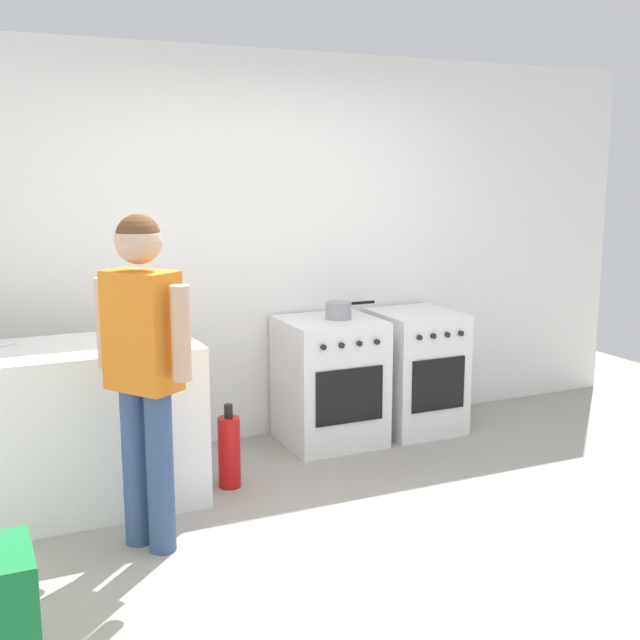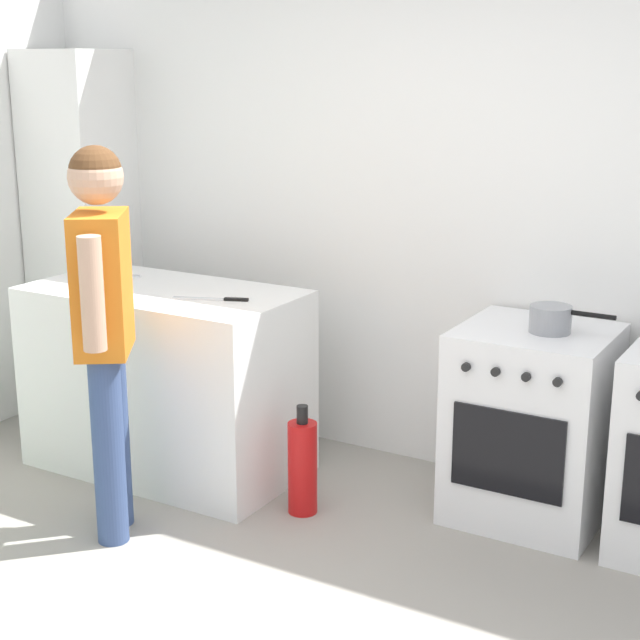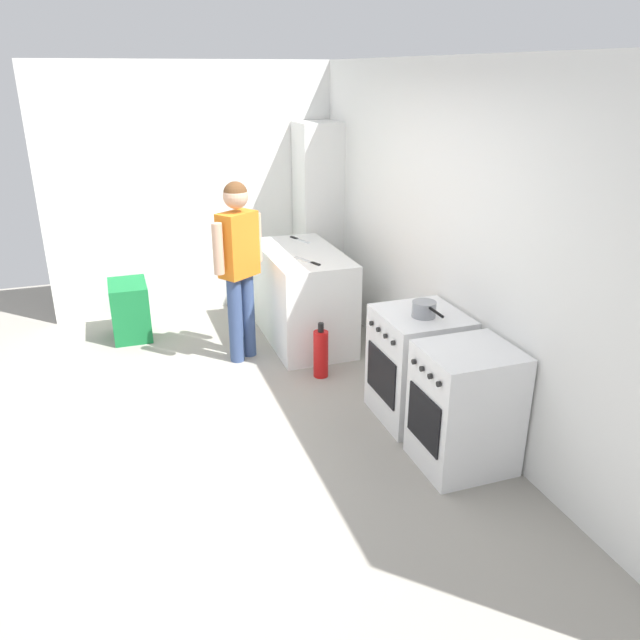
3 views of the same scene
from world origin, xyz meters
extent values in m
plane|color=gray|center=(0.00, 0.00, 0.00)|extent=(8.00, 8.00, 0.00)
cube|color=white|center=(0.00, 1.95, 1.30)|extent=(6.00, 0.10, 2.60)
cube|color=white|center=(-2.60, 0.40, 1.30)|extent=(0.10, 3.10, 2.60)
cube|color=white|center=(-1.35, 1.20, 0.45)|extent=(1.30, 0.70, 0.90)
cube|color=white|center=(0.35, 1.58, 0.42)|extent=(0.63, 0.60, 0.85)
cube|color=black|center=(0.35, 1.27, 0.40)|extent=(0.47, 0.01, 0.36)
cylinder|color=black|center=(0.21, 1.46, 0.85)|extent=(0.20, 0.20, 0.01)
cylinder|color=black|center=(0.49, 1.46, 0.85)|extent=(0.20, 0.20, 0.01)
cylinder|color=black|center=(0.21, 1.70, 0.85)|extent=(0.20, 0.20, 0.01)
cylinder|color=black|center=(0.49, 1.70, 0.85)|extent=(0.20, 0.20, 0.01)
cylinder|color=black|center=(0.16, 1.26, 0.74)|extent=(0.04, 0.02, 0.04)
cylinder|color=black|center=(0.29, 1.26, 0.74)|extent=(0.04, 0.02, 0.04)
cylinder|color=black|center=(0.41, 1.26, 0.74)|extent=(0.04, 0.02, 0.04)
cylinder|color=black|center=(0.54, 1.26, 0.74)|extent=(0.04, 0.02, 0.04)
cube|color=white|center=(1.02, 1.58, 0.42)|extent=(0.55, 0.60, 0.85)
cube|color=black|center=(1.02, 1.27, 0.40)|extent=(0.41, 0.01, 0.36)
cylinder|color=black|center=(0.90, 1.46, 0.85)|extent=(0.17, 0.17, 0.01)
cylinder|color=black|center=(1.14, 1.46, 0.85)|extent=(0.17, 0.17, 0.01)
cylinder|color=black|center=(0.90, 1.70, 0.85)|extent=(0.17, 0.17, 0.01)
cylinder|color=black|center=(1.14, 1.70, 0.85)|extent=(0.17, 0.17, 0.01)
cylinder|color=black|center=(0.86, 1.26, 0.74)|extent=(0.04, 0.02, 0.04)
cylinder|color=black|center=(0.97, 1.26, 0.74)|extent=(0.04, 0.02, 0.04)
cylinder|color=black|center=(1.08, 1.26, 0.74)|extent=(0.04, 0.02, 0.04)
cylinder|color=black|center=(1.18, 1.26, 0.74)|extent=(0.04, 0.02, 0.04)
cylinder|color=gray|center=(0.41, 1.56, 0.91)|extent=(0.17, 0.17, 0.11)
cylinder|color=black|center=(0.58, 1.56, 0.95)|extent=(0.18, 0.02, 0.02)
cube|color=silver|center=(-1.08, 1.12, 0.90)|extent=(0.24, 0.12, 0.01)
cube|color=black|center=(-0.92, 1.19, 0.91)|extent=(0.11, 0.06, 0.01)
cube|color=silver|center=(-1.71, 1.32, 0.90)|extent=(0.20, 0.10, 0.01)
cube|color=black|center=(-1.86, 1.27, 0.91)|extent=(0.11, 0.06, 0.01)
cylinder|color=#384C7A|center=(-1.07, 0.47, 0.40)|extent=(0.13, 0.13, 0.80)
cylinder|color=#384C7A|center=(-1.16, 0.61, 0.40)|extent=(0.13, 0.13, 0.80)
cube|color=orange|center=(-1.11, 0.54, 1.09)|extent=(0.36, 0.39, 0.57)
cylinder|color=tan|center=(-0.98, 0.34, 1.10)|extent=(0.09, 0.09, 0.44)
cylinder|color=tan|center=(-1.25, 0.74, 1.10)|extent=(0.09, 0.09, 0.44)
sphere|color=tan|center=(-1.11, 0.54, 1.51)|extent=(0.22, 0.22, 0.22)
sphere|color=brown|center=(-1.11, 0.54, 1.53)|extent=(0.21, 0.21, 0.21)
cylinder|color=red|center=(-0.52, 1.10, 0.21)|extent=(0.13, 0.13, 0.42)
cylinder|color=black|center=(-0.52, 1.10, 0.46)|extent=(0.05, 0.05, 0.08)
cube|color=#197238|center=(-1.98, -0.41, 0.14)|extent=(0.52, 0.36, 0.28)
cube|color=#197238|center=(-1.98, -0.41, 0.42)|extent=(0.52, 0.36, 0.28)
cube|color=white|center=(-2.30, 1.68, 1.00)|extent=(0.48, 0.44, 2.00)
camera|label=1|loc=(-1.88, -3.16, 1.84)|focal=45.00mm
camera|label=2|loc=(1.55, -2.31, 1.96)|focal=55.00mm
camera|label=3|loc=(4.11, -0.50, 2.51)|focal=35.00mm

